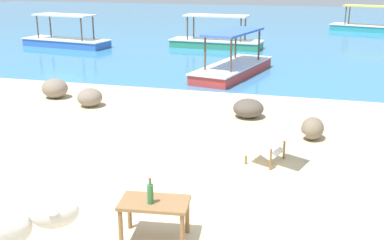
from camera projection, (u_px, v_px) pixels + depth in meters
The scene contains 12 objects.
water_surface at pixel (293, 29), 25.43m from camera, with size 60.00×36.00×0.03m, color teal.
low_bench_table at pixel (154, 208), 5.21m from camera, with size 0.81×0.53×0.46m.
bottle at pixel (150, 193), 5.11m from camera, with size 0.07×0.07×0.30m.
deck_chair_near at pixel (275, 140), 7.29m from camera, with size 0.89×0.74×0.68m.
shore_rock_large at pixel (55, 88), 11.23m from camera, with size 0.64×0.58×0.46m, color gray.
shore_rock_medium at pixel (90, 97), 10.52m from camera, with size 0.56×0.55×0.41m, color gray.
shore_rock_small at pixel (248, 108), 9.72m from camera, with size 0.63×0.63×0.38m, color brown.
shore_rock_flat at pixel (312, 128), 8.45m from camera, with size 0.51×0.40×0.40m, color #756651.
boat_red at pixel (233, 66), 13.80m from camera, with size 1.92×3.83×1.29m.
boat_teal at pixel (368, 26), 24.07m from camera, with size 3.85×2.13×1.29m.
boat_green at pixel (216, 41), 18.84m from camera, with size 3.74×1.39×1.29m.
boat_blue at pixel (66, 40), 19.14m from camera, with size 3.81×1.71×1.29m.
Camera 1 is at (1.54, -4.26, 2.91)m, focal length 44.25 mm.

